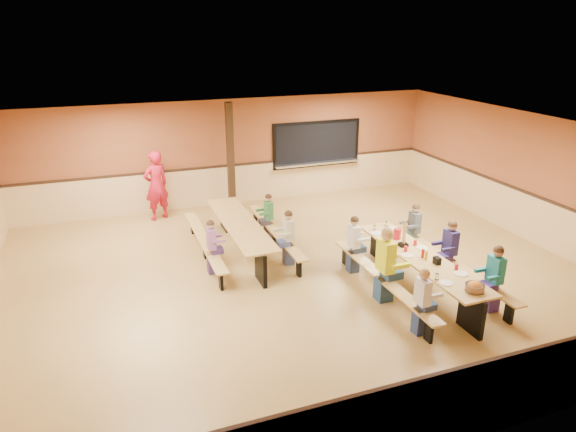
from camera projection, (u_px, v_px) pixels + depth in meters
name	position (u px, v px, depth m)	size (l,w,h in m)	color
ground	(295.00, 275.00, 10.71)	(12.00, 12.00, 0.00)	olive
room_envelope	(295.00, 245.00, 10.47)	(12.04, 10.04, 3.02)	brown
kitchen_pass_through	(317.00, 146.00, 15.39)	(2.78, 0.28, 1.38)	black
structural_post	(231.00, 158.00, 13.99)	(0.18, 0.18, 3.00)	black
cafeteria_table_main	(420.00, 266.00, 9.93)	(1.91, 3.70, 0.74)	tan
cafeteria_table_second	(240.00, 231.00, 11.60)	(1.91, 3.70, 0.74)	tan
seated_child_white_left	(422.00, 302.00, 8.51)	(0.36, 0.29, 1.18)	silver
seated_adult_yellow	(385.00, 265.00, 9.52)	(0.48, 0.39, 1.44)	#ECFF14
seated_child_grey_left	(354.00, 245.00, 10.68)	(0.38, 0.31, 1.22)	white
seated_child_teal_right	(494.00, 279.00, 9.20)	(0.39, 0.32, 1.26)	teal
seated_child_navy_right	(449.00, 251.00, 10.34)	(0.40, 0.33, 1.27)	navy
seated_child_char_right	(414.00, 230.00, 11.46)	(0.37, 0.30, 1.20)	#4A5154
seated_child_purple_sec	(212.00, 247.00, 10.62)	(0.35, 0.29, 1.17)	#8C548A
seated_child_green_sec	(269.00, 218.00, 12.23)	(0.35, 0.28, 1.17)	#34753E
seated_child_tan_sec	(289.00, 238.00, 11.02)	(0.37, 0.30, 1.21)	beige
standing_woman	(156.00, 185.00, 13.51)	(0.68, 0.45, 1.87)	red
punch_pitcher	(397.00, 234.00, 10.60)	(0.16, 0.16, 0.22)	red
chip_bowl	(475.00, 287.00, 8.54)	(0.32, 0.32, 0.15)	orange
napkin_dispenser	(437.00, 261.00, 9.51)	(0.10, 0.14, 0.13)	black
condiment_mustard	(426.00, 255.00, 9.69)	(0.06, 0.06, 0.17)	yellow
condiment_ketchup	(423.00, 253.00, 9.76)	(0.06, 0.06, 0.17)	#B2140F
table_paddle	(404.00, 240.00, 10.25)	(0.16, 0.16, 0.56)	black
place_settings	(421.00, 253.00, 9.84)	(0.65, 3.30, 0.11)	beige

